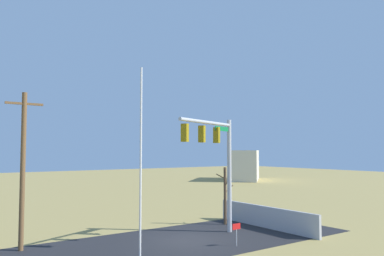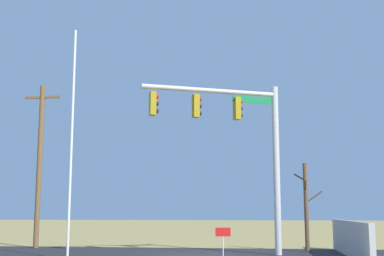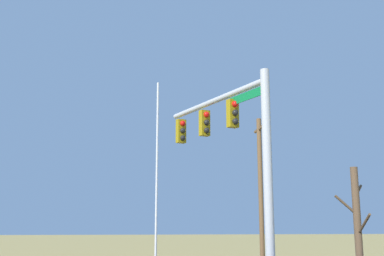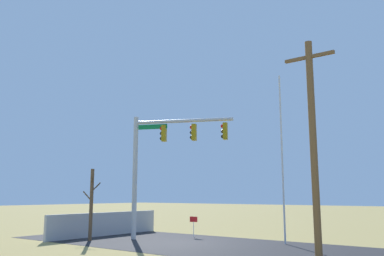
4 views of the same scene
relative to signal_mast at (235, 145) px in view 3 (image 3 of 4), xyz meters
name	(u,v)px [view 3 (image 3 of 4)]	position (x,y,z in m)	size (l,w,h in m)	color
signal_mast	(235,145)	(0.00, 0.00, 0.00)	(5.57, 2.61, 7.17)	#B2B5BA
flagpole	(157,177)	(-6.47, -2.37, -0.51)	(0.10, 0.10, 9.05)	silver
utility_pole	(261,189)	(-10.32, 3.48, -0.74)	(1.90, 0.26, 8.26)	brown
bare_tree	(359,240)	(2.90, 2.71, -2.98)	(1.27, 1.02, 4.00)	brown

